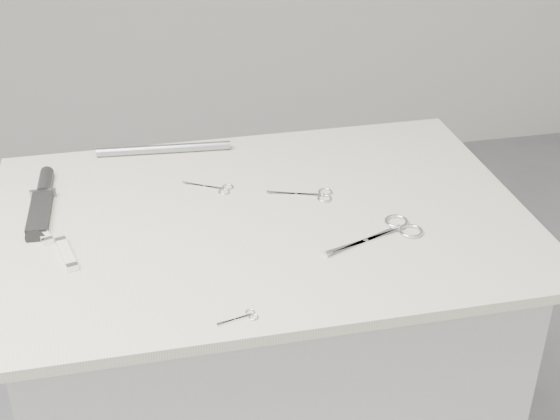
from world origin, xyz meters
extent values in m
cube|color=#B8B8B5|center=(0.00, 0.00, 0.45)|extent=(0.90, 0.60, 0.90)
cube|color=beige|center=(0.00, 0.00, 0.91)|extent=(1.00, 0.70, 0.02)
cube|color=silver|center=(0.16, -0.13, 0.92)|extent=(0.17, 0.08, 0.00)
cylinder|color=silver|center=(0.16, -0.13, 0.92)|extent=(0.01, 0.01, 0.00)
torus|color=silver|center=(0.24, -0.08, 0.92)|extent=(0.05, 0.05, 0.01)
torus|color=silver|center=(0.25, -0.12, 0.92)|extent=(0.05, 0.05, 0.01)
cube|color=silver|center=(0.08, 0.06, 0.92)|extent=(0.11, 0.05, 0.00)
cylinder|color=silver|center=(0.08, 0.06, 0.92)|extent=(0.01, 0.01, 0.00)
torus|color=silver|center=(0.14, 0.06, 0.92)|extent=(0.03, 0.03, 0.00)
torus|color=silver|center=(0.13, 0.03, 0.92)|extent=(0.03, 0.03, 0.00)
cube|color=silver|center=(-0.09, 0.13, 0.92)|extent=(0.08, 0.06, 0.00)
cylinder|color=silver|center=(-0.09, 0.13, 0.92)|extent=(0.01, 0.01, 0.00)
torus|color=silver|center=(-0.05, 0.12, 0.92)|extent=(0.02, 0.02, 0.00)
torus|color=silver|center=(-0.06, 0.10, 0.92)|extent=(0.02, 0.02, 0.00)
cube|color=silver|center=(-0.10, -0.30, 0.92)|extent=(0.06, 0.02, 0.00)
cylinder|color=silver|center=(-0.10, -0.30, 0.92)|extent=(0.00, 0.00, 0.00)
torus|color=silver|center=(-0.07, -0.29, 0.92)|extent=(0.02, 0.02, 0.00)
torus|color=silver|center=(-0.07, -0.30, 0.92)|extent=(0.02, 0.02, 0.00)
cube|color=black|center=(-0.41, 0.08, 0.93)|extent=(0.05, 0.15, 0.02)
cube|color=gray|center=(-0.40, 0.16, 0.93)|extent=(0.06, 0.01, 0.02)
cylinder|color=black|center=(-0.40, 0.20, 0.93)|extent=(0.03, 0.09, 0.03)
cube|color=silver|center=(-0.36, -0.07, 0.93)|extent=(0.04, 0.10, 0.01)
cube|color=silver|center=(-0.37, -0.02, 0.93)|extent=(0.02, 0.02, 0.01)
cube|color=silver|center=(-0.35, -0.11, 0.93)|extent=(0.02, 0.02, 0.01)
cube|color=silver|center=(-0.40, 0.02, 0.93)|extent=(0.05, 0.09, 0.01)
cube|color=silver|center=(-0.42, 0.06, 0.93)|extent=(0.02, 0.02, 0.01)
cube|color=silver|center=(-0.39, -0.02, 0.93)|extent=(0.02, 0.02, 0.01)
cylinder|color=gray|center=(-0.16, 0.30, 0.93)|extent=(0.29, 0.04, 0.02)
camera|label=1|loc=(-0.24, -1.24, 1.67)|focal=50.00mm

